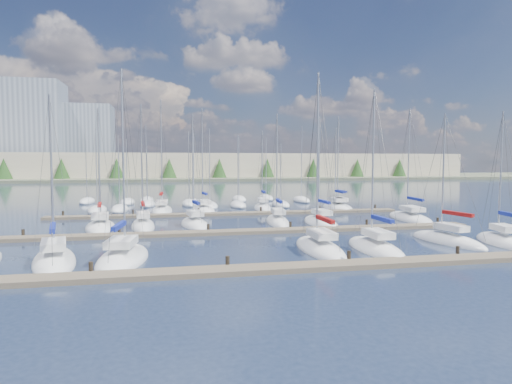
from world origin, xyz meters
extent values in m
plane|color=#243048|center=(0.00, 60.00, 0.00)|extent=(400.00, 400.00, 0.00)
cube|color=#6B5E4C|center=(0.00, 2.00, 0.15)|extent=(44.00, 1.80, 0.35)
cylinder|color=#2D261C|center=(-12.00, 2.90, 0.30)|extent=(0.26, 0.26, 1.10)
cylinder|color=#2D261C|center=(-4.00, 2.90, 0.30)|extent=(0.26, 0.26, 1.10)
cylinder|color=#2D261C|center=(4.00, 2.90, 0.30)|extent=(0.26, 0.26, 1.10)
cylinder|color=#2D261C|center=(12.00, 2.90, 0.30)|extent=(0.26, 0.26, 1.10)
cube|color=#6B5E4C|center=(0.00, 16.00, 0.15)|extent=(44.00, 1.80, 0.35)
cylinder|color=#2D261C|center=(-20.00, 16.90, 0.30)|extent=(0.26, 0.26, 1.10)
cylinder|color=#2D261C|center=(-12.00, 16.90, 0.30)|extent=(0.26, 0.26, 1.10)
cylinder|color=#2D261C|center=(-4.00, 16.90, 0.30)|extent=(0.26, 0.26, 1.10)
cylinder|color=#2D261C|center=(4.00, 16.90, 0.30)|extent=(0.26, 0.26, 1.10)
cylinder|color=#2D261C|center=(12.00, 16.90, 0.30)|extent=(0.26, 0.26, 1.10)
cylinder|color=#2D261C|center=(20.00, 16.90, 0.30)|extent=(0.26, 0.26, 1.10)
cube|color=#6B5E4C|center=(0.00, 30.00, 0.15)|extent=(44.00, 1.80, 0.35)
cylinder|color=#2D261C|center=(-20.00, 30.90, 0.30)|extent=(0.26, 0.26, 1.10)
cylinder|color=#2D261C|center=(-12.00, 30.90, 0.30)|extent=(0.26, 0.26, 1.10)
cylinder|color=#2D261C|center=(-4.00, 30.90, 0.30)|extent=(0.26, 0.26, 1.10)
cylinder|color=#2D261C|center=(4.00, 30.90, 0.30)|extent=(0.26, 0.26, 1.10)
cylinder|color=#2D261C|center=(12.00, 30.90, 0.30)|extent=(0.26, 0.26, 1.10)
cylinder|color=#2D261C|center=(20.00, 30.90, 0.30)|extent=(0.26, 0.26, 1.10)
ellipsoid|color=white|center=(5.30, 35.84, 0.05)|extent=(2.81, 6.95, 1.60)
cube|color=maroon|center=(5.30, 35.84, 0.05)|extent=(1.44, 3.35, 0.12)
cube|color=silver|center=(5.27, 35.50, 1.35)|extent=(1.44, 2.47, 0.50)
cylinder|color=#9EA0A5|center=(5.34, 36.38, 6.09)|extent=(0.14, 0.14, 9.97)
cylinder|color=#9EA0A5|center=(5.23, 34.96, 2.40)|extent=(0.33, 2.85, 0.10)
cube|color=navy|center=(5.23, 34.96, 2.52)|extent=(0.51, 2.64, 0.30)
ellipsoid|color=white|center=(-10.24, 21.75, 0.05)|extent=(2.99, 8.25, 1.60)
cube|color=silver|center=(-10.20, 21.35, 1.35)|extent=(1.50, 2.93, 0.50)
cylinder|color=#9EA0A5|center=(-10.29, 22.40, 6.82)|extent=(0.14, 0.14, 11.44)
cylinder|color=#9EA0A5|center=(-10.15, 20.71, 2.40)|extent=(0.40, 3.39, 0.10)
cube|color=maroon|center=(-10.15, 20.71, 2.52)|extent=(0.57, 3.13, 0.30)
ellipsoid|color=white|center=(14.93, 8.17, 0.05)|extent=(3.39, 8.03, 1.60)
cube|color=black|center=(14.93, 8.17, 0.05)|extent=(1.71, 3.87, 0.12)
cube|color=silver|center=(14.99, 7.79, 1.35)|extent=(1.62, 2.88, 0.50)
cylinder|color=#9EA0A5|center=(14.83, 8.79, 5.85)|extent=(0.14, 0.14, 9.51)
cylinder|color=#9EA0A5|center=(15.09, 7.17, 2.40)|extent=(0.62, 3.24, 0.10)
cube|color=maroon|center=(15.09, 7.17, 2.52)|extent=(0.78, 3.02, 0.30)
ellipsoid|color=white|center=(18.97, 6.85, 0.05)|extent=(3.61, 7.01, 1.60)
cube|color=silver|center=(18.91, 6.52, 1.35)|extent=(1.72, 2.54, 0.50)
cylinder|color=#9EA0A5|center=(19.08, 7.37, 5.92)|extent=(0.14, 0.14, 9.64)
cylinder|color=#9EA0A5|center=(18.80, 6.00, 2.40)|extent=(0.65, 2.77, 0.10)
cube|color=navy|center=(18.80, 6.00, 2.52)|extent=(0.81, 2.59, 0.30)
ellipsoid|color=white|center=(-8.62, 35.09, 0.05)|extent=(3.06, 8.90, 1.60)
cube|color=black|center=(-8.62, 35.09, 0.05)|extent=(1.58, 4.28, 0.12)
cube|color=silver|center=(-8.64, 34.65, 1.35)|extent=(1.60, 3.14, 0.50)
cylinder|color=#9EA0A5|center=(-8.58, 35.79, 8.01)|extent=(0.14, 0.14, 13.82)
cylinder|color=#9EA0A5|center=(-8.67, 33.95, 2.40)|extent=(0.27, 3.69, 0.10)
cube|color=maroon|center=(-8.67, 33.95, 2.52)|extent=(0.46, 3.41, 0.30)
ellipsoid|color=white|center=(3.98, 21.96, 0.05)|extent=(3.05, 8.44, 1.60)
cube|color=silver|center=(3.94, 21.55, 1.35)|extent=(1.51, 3.00, 0.50)
cylinder|color=#9EA0A5|center=(4.04, 22.61, 6.51)|extent=(0.14, 0.14, 10.82)
cylinder|color=#9EA0A5|center=(3.87, 20.89, 2.40)|extent=(0.44, 3.46, 0.10)
cube|color=navy|center=(3.87, 20.89, 2.52)|extent=(0.61, 3.21, 0.30)
ellipsoid|color=white|center=(-3.14, 34.40, 0.05)|extent=(3.56, 8.01, 1.60)
cube|color=silver|center=(-3.11, 34.01, 1.35)|extent=(1.81, 2.86, 0.50)
cylinder|color=#9EA0A5|center=(-3.20, 35.01, 7.45)|extent=(0.14, 0.14, 12.70)
cylinder|color=#9EA0A5|center=(-3.05, 33.39, 2.40)|extent=(0.41, 3.26, 0.10)
cube|color=navy|center=(-3.05, 33.39, 2.52)|extent=(0.59, 3.02, 0.30)
ellipsoid|color=white|center=(15.76, 34.23, 0.05)|extent=(3.35, 8.60, 1.60)
cube|color=silver|center=(15.74, 33.81, 1.35)|extent=(1.77, 3.04, 0.50)
cylinder|color=#9EA0A5|center=(15.79, 34.91, 6.31)|extent=(0.14, 0.14, 10.43)
cylinder|color=#9EA0A5|center=(15.71, 33.13, 2.40)|extent=(0.25, 3.56, 0.10)
cube|color=navy|center=(15.71, 33.13, 2.52)|extent=(0.44, 3.29, 0.30)
ellipsoid|color=white|center=(3.51, 7.16, 0.05)|extent=(2.87, 8.70, 1.60)
cube|color=maroon|center=(3.51, 7.16, 0.05)|extent=(1.49, 4.18, 0.12)
cube|color=silver|center=(3.50, 6.72, 1.35)|extent=(1.54, 3.06, 0.50)
cylinder|color=#9EA0A5|center=(3.52, 7.85, 7.21)|extent=(0.14, 0.14, 12.23)
cylinder|color=#9EA0A5|center=(3.48, 6.03, 2.40)|extent=(0.17, 3.63, 0.10)
cube|color=maroon|center=(3.48, 6.03, 2.52)|extent=(0.37, 3.35, 0.30)
ellipsoid|color=white|center=(16.41, 34.95, 0.05)|extent=(2.76, 8.60, 1.60)
cube|color=black|center=(16.41, 34.95, 0.05)|extent=(1.43, 4.13, 0.12)
cube|color=silver|center=(16.39, 34.53, 1.35)|extent=(1.46, 3.03, 0.50)
cylinder|color=#9EA0A5|center=(16.43, 35.63, 7.14)|extent=(0.14, 0.14, 12.08)
cylinder|color=#9EA0A5|center=(16.37, 33.84, 2.40)|extent=(0.22, 3.58, 0.10)
cube|color=navy|center=(16.37, 33.84, 2.52)|extent=(0.41, 3.30, 0.30)
ellipsoid|color=white|center=(19.67, 21.64, 0.05)|extent=(4.32, 10.22, 1.60)
cube|color=silver|center=(19.61, 21.15, 1.35)|extent=(2.12, 3.66, 0.50)
cylinder|color=#9EA0A5|center=(19.78, 22.43, 6.96)|extent=(0.14, 0.14, 11.71)
cylinder|color=#9EA0A5|center=(19.51, 20.37, 2.40)|extent=(0.64, 4.14, 0.10)
cube|color=navy|center=(19.51, 20.37, 2.52)|extent=(0.79, 3.83, 0.30)
ellipsoid|color=white|center=(-14.95, 6.72, 0.05)|extent=(4.50, 8.92, 1.60)
cube|color=black|center=(-14.95, 6.72, 0.05)|extent=(2.26, 4.31, 0.12)
cube|color=silver|center=(-14.86, 6.31, 1.35)|extent=(2.09, 3.24, 0.50)
cylinder|color=#9EA0A5|center=(-15.11, 7.39, 6.10)|extent=(0.14, 0.14, 10.00)
cylinder|color=#9EA0A5|center=(-14.70, 5.64, 2.40)|extent=(0.90, 3.52, 0.10)
cube|color=navy|center=(-14.70, 5.64, 2.52)|extent=(1.03, 3.29, 0.30)
ellipsoid|color=white|center=(-14.33, 21.45, 0.05)|extent=(3.76, 7.81, 1.60)
cube|color=black|center=(-14.33, 21.45, 0.05)|extent=(1.92, 3.76, 0.12)
cube|color=silver|center=(-14.28, 21.07, 1.35)|extent=(1.89, 2.80, 0.50)
cylinder|color=#9EA0A5|center=(-14.40, 22.04, 6.55)|extent=(0.14, 0.14, 10.90)
cylinder|color=#9EA0A5|center=(-14.21, 20.48, 2.40)|extent=(0.48, 3.15, 0.10)
cube|color=maroon|center=(-14.21, 20.48, 2.52)|extent=(0.65, 2.92, 0.30)
ellipsoid|color=white|center=(-5.02, 21.72, 0.05)|extent=(3.52, 7.52, 1.60)
cube|color=maroon|center=(-5.02, 21.72, 0.05)|extent=(1.79, 3.63, 0.12)
cube|color=silver|center=(-4.97, 21.36, 1.35)|extent=(1.73, 2.70, 0.50)
cylinder|color=#9EA0A5|center=(-5.10, 22.29, 6.36)|extent=(0.14, 0.14, 10.52)
cylinder|color=#9EA0A5|center=(-4.89, 20.79, 2.40)|extent=(0.52, 3.03, 0.10)
cube|color=navy|center=(-4.89, 20.79, 2.52)|extent=(0.69, 2.81, 0.30)
ellipsoid|color=white|center=(-10.60, 6.65, 0.05)|extent=(3.93, 8.46, 1.60)
cube|color=silver|center=(-10.64, 6.25, 1.35)|extent=(1.98, 3.03, 0.50)
cylinder|color=#9EA0A5|center=(-10.53, 7.31, 6.98)|extent=(0.14, 0.14, 11.77)
cylinder|color=#9EA0A5|center=(-10.72, 5.60, 2.40)|extent=(0.47, 3.42, 0.10)
cube|color=navy|center=(-10.72, 5.60, 2.52)|extent=(0.64, 3.17, 0.30)
ellipsoid|color=white|center=(7.64, 6.44, 0.05)|extent=(2.78, 8.11, 1.60)
cube|color=silver|center=(7.63, 6.04, 1.35)|extent=(1.49, 2.85, 0.50)
cylinder|color=#9EA0A5|center=(7.65, 7.08, 6.61)|extent=(0.14, 0.14, 11.03)
cylinder|color=#9EA0A5|center=(7.62, 5.39, 2.40)|extent=(0.18, 3.38, 0.10)
cube|color=navy|center=(7.62, 5.39, 2.52)|extent=(0.37, 3.12, 0.30)
ellipsoid|color=white|center=(8.29, 20.25, 0.05)|extent=(2.64, 8.04, 1.60)
cube|color=black|center=(8.29, 20.25, 0.05)|extent=(1.37, 3.86, 0.12)
cube|color=silver|center=(8.29, 19.85, 1.35)|extent=(1.45, 2.81, 0.50)
cylinder|color=#9EA0A5|center=(8.29, 20.89, 6.31)|extent=(0.14, 0.14, 10.42)
cylinder|color=#9EA0A5|center=(8.29, 19.21, 2.40)|extent=(0.10, 3.38, 0.10)
cube|color=navy|center=(8.29, 19.21, 2.52)|extent=(0.30, 3.11, 0.30)
cylinder|color=#9EA0A5|center=(-20.75, 49.89, 6.50)|extent=(0.12, 0.12, 11.20)
ellipsoid|color=white|center=(-20.75, 49.89, 0.25)|extent=(2.20, 6.40, 1.40)
cylinder|color=#9EA0A5|center=(-3.94, 43.45, 5.97)|extent=(0.12, 0.12, 10.14)
ellipsoid|color=white|center=(-3.94, 43.45, 0.25)|extent=(2.20, 6.40, 1.40)
cylinder|color=#9EA0A5|center=(-4.68, 43.24, 6.14)|extent=(0.12, 0.12, 10.49)
ellipsoid|color=white|center=(-4.68, 43.24, 0.25)|extent=(2.20, 6.40, 1.40)
cylinder|color=#9EA0A5|center=(9.07, 50.53, 5.93)|extent=(0.12, 0.12, 10.06)
ellipsoid|color=white|center=(9.07, 50.53, 0.25)|extent=(2.20, 6.40, 1.40)
cylinder|color=#9EA0A5|center=(-14.23, 47.33, 5.60)|extent=(0.12, 0.12, 9.39)
ellipsoid|color=white|center=(-14.23, 47.33, 0.25)|extent=(2.20, 6.40, 1.40)
cylinder|color=#9EA0A5|center=(-16.97, 36.19, 5.83)|extent=(0.12, 0.12, 9.85)
ellipsoid|color=white|center=(-16.97, 36.19, 0.25)|extent=(2.20, 6.40, 1.40)
cylinder|color=#9EA0A5|center=(-14.23, 36.83, 5.55)|extent=(0.12, 0.12, 9.30)
ellipsoid|color=white|center=(-14.23, 36.83, 0.25)|extent=(2.20, 6.40, 1.40)
cylinder|color=#9EA0A5|center=(13.97, 45.41, 6.74)|extent=(0.12, 0.12, 11.68)
ellipsoid|color=white|center=(13.97, 45.41, 0.25)|extent=(2.20, 6.40, 1.40)
cylinder|color=#9EA0A5|center=(2.31, 39.32, 5.78)|extent=(0.12, 0.12, 9.76)
ellipsoid|color=white|center=(2.31, 39.32, 0.25)|extent=(2.20, 6.40, 1.40)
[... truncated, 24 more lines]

